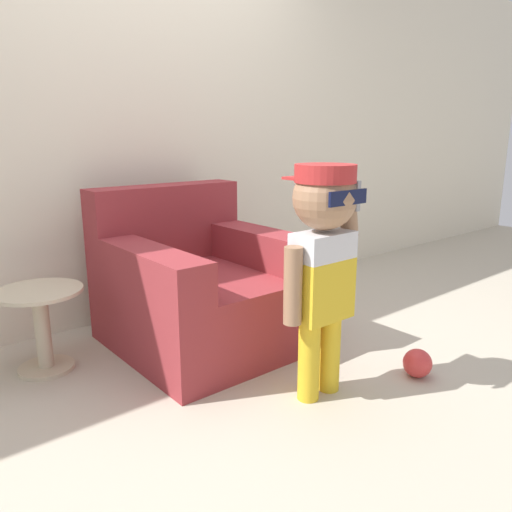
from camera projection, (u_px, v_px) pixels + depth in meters
ground_plane at (213, 345)px, 2.80m from camera, size 10.00×10.00×0.00m
wall_back at (138, 109)px, 3.06m from camera, size 10.00×0.05×2.60m
armchair at (199, 288)px, 2.79m from camera, size 0.92×1.00×0.86m
person_child at (323, 247)px, 2.11m from camera, size 0.42×0.32×1.03m
side_table at (42, 321)px, 2.45m from camera, size 0.42×0.42×0.42m
toy_ball at (417, 363)px, 2.42m from camera, size 0.14×0.14×0.14m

